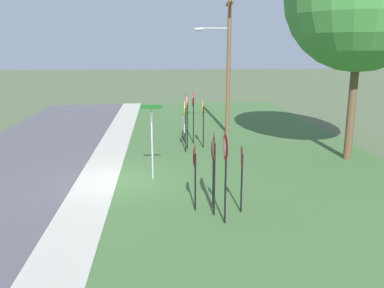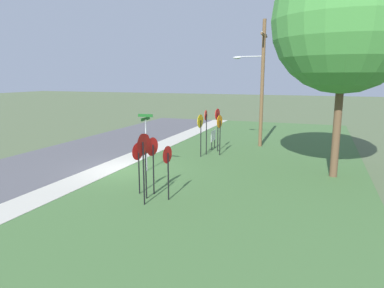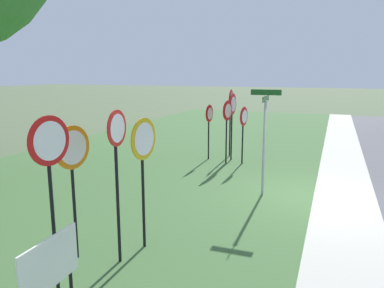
{
  "view_description": "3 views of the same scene",
  "coord_description": "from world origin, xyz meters",
  "views": [
    {
      "loc": [
        15.06,
        1.68,
        5.11
      ],
      "look_at": [
        -1.54,
        3.02,
        1.09
      ],
      "focal_mm": 37.88,
      "sensor_mm": 36.0,
      "label": 1
    },
    {
      "loc": [
        15.22,
        9.55,
        4.79
      ],
      "look_at": [
        0.17,
        3.98,
        1.68
      ],
      "focal_mm": 32.61,
      "sensor_mm": 36.0,
      "label": 2
    },
    {
      "loc": [
        -10.12,
        -0.39,
        3.4
      ],
      "look_at": [
        -1.44,
        3.0,
        1.59
      ],
      "focal_mm": 34.38,
      "sensor_mm": 36.0,
      "label": 3
    }
  ],
  "objects": [
    {
      "name": "yield_sign_near_right",
      "position": [
        3.08,
        2.71,
        1.62
      ],
      "size": [
        0.71,
        0.15,
        2.14
      ],
      "rotation": [
        0.0,
        0.0,
        -0.17
      ],
      "color": "black",
      "rests_on": "grass_median"
    },
    {
      "name": "stop_sign_near_right",
      "position": [
        -4.21,
        2.9,
        1.91
      ],
      "size": [
        0.79,
        0.12,
        2.55
      ],
      "rotation": [
        0.0,
        0.0,
        -0.09
      ],
      "color": "black",
      "rests_on": "grass_median"
    },
    {
      "name": "utility_pole",
      "position": [
        -8.72,
        5.6,
        4.61
      ],
      "size": [
        2.1,
        2.17,
        8.45
      ],
      "color": "brown",
      "rests_on": "grass_median"
    },
    {
      "name": "notice_board",
      "position": [
        -6.67,
        2.96,
        0.87
      ],
      "size": [
        1.1,
        0.08,
        1.25
      ],
      "rotation": [
        0.0,
        0.0,
        0.05
      ],
      "color": "black",
      "rests_on": "grass_median"
    },
    {
      "name": "yield_sign_near_left",
      "position": [
        2.93,
        3.3,
        1.8
      ],
      "size": [
        0.75,
        0.17,
        2.37
      ],
      "rotation": [
        0.0,
        0.0,
        -0.19
      ],
      "color": "black",
      "rests_on": "grass_median"
    },
    {
      "name": "stop_sign_near_left",
      "position": [
        -4.88,
        3.03,
        2.0
      ],
      "size": [
        0.62,
        0.11,
        2.75
      ],
      "rotation": [
        0.0,
        0.0,
        0.07
      ],
      "color": "black",
      "rests_on": "grass_median"
    },
    {
      "name": "stop_sign_far_center",
      "position": [
        -6.03,
        3.43,
        2.06
      ],
      "size": [
        0.74,
        0.12,
        2.77
      ],
      "rotation": [
        0.0,
        0.0,
        -0.11
      ],
      "color": "black",
      "rests_on": "grass_median"
    },
    {
      "name": "yield_sign_far_right",
      "position": [
        3.33,
        4.14,
        1.63
      ],
      "size": [
        0.68,
        0.12,
        2.15
      ],
      "rotation": [
        0.0,
        0.0,
        -0.11
      ],
      "color": "black",
      "rests_on": "grass_median"
    },
    {
      "name": "stop_sign_far_left",
      "position": [
        -5.04,
        3.85,
        1.84
      ],
      "size": [
        0.77,
        0.14,
        2.47
      ],
      "rotation": [
        0.0,
        0.0,
        -0.15
      ],
      "color": "black",
      "rests_on": "grass_median"
    },
    {
      "name": "yield_sign_far_left",
      "position": [
        3.5,
        3.26,
        2.0
      ],
      "size": [
        0.83,
        0.12,
        2.6
      ],
      "rotation": [
        0.0,
        0.0,
        -0.07
      ],
      "color": "black",
      "rests_on": "grass_median"
    },
    {
      "name": "yield_sign_center",
      "position": [
        4.12,
        3.49,
        2.08
      ],
      "size": [
        0.8,
        0.1,
        2.71
      ],
      "rotation": [
        0.0,
        0.0,
        0.02
      ],
      "color": "black",
      "rests_on": "grass_median"
    },
    {
      "name": "sidewalk_strip",
      "position": [
        0.0,
        -0.8,
        0.03
      ],
      "size": [
        44.0,
        1.6,
        0.06
      ],
      "primitive_type": "cube",
      "color": "#ADAA9E",
      "rests_on": "ground_plane"
    },
    {
      "name": "ground_plane",
      "position": [
        0.0,
        0.0,
        0.0
      ],
      "size": [
        160.0,
        160.0,
        0.0
      ],
      "primitive_type": "plane",
      "color": "#4C5B3D"
    },
    {
      "name": "grass_median",
      "position": [
        0.0,
        6.0,
        0.02
      ],
      "size": [
        44.0,
        12.0,
        0.04
      ],
      "primitive_type": "cube",
      "color": "#3D6033",
      "rests_on": "ground_plane"
    },
    {
      "name": "oak_tree_left",
      "position": [
        -2.43,
        10.32,
        7.25
      ],
      "size": [
        6.54,
        6.54,
        10.49
      ],
      "color": "brown",
      "rests_on": "grass_median"
    },
    {
      "name": "road_asphalt",
      "position": [
        0.0,
        -4.8,
        0.01
      ],
      "size": [
        44.0,
        6.4,
        0.01
      ],
      "primitive_type": "cube",
      "color": "#4C4C51",
      "rests_on": "ground_plane"
    },
    {
      "name": "street_name_post",
      "position": [
        -0.21,
        1.36,
        1.78
      ],
      "size": [
        0.96,
        0.82,
        2.92
      ],
      "rotation": [
        0.0,
        0.0,
        0.02
      ],
      "color": "#9EA0A8",
      "rests_on": "grass_median"
    }
  ]
}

